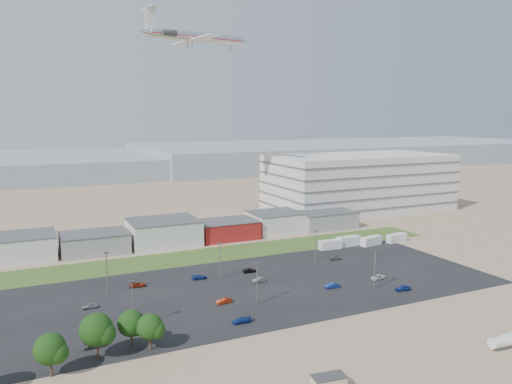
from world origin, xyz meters
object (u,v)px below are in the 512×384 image
parked_car_1 (332,285)px  parked_car_11 (249,270)px  portable_shed (329,384)px  box_trailer_a (330,245)px  parked_car_9 (138,285)px  parked_car_7 (259,280)px  airliner (197,37)px  parked_car_3 (242,320)px  parked_car_8 (335,258)px  storage_tank_nw (500,342)px  parked_car_6 (199,277)px  parked_car_0 (378,277)px  parked_car_4 (224,301)px  parked_car_10 (95,344)px  parked_car_5 (89,306)px  parked_car_2 (403,288)px

parked_car_1 → parked_car_11: size_ratio=1.05×
parked_car_1 → portable_shed: bearing=-31.3°
box_trailer_a → parked_car_9: 63.93m
parked_car_7 → parked_car_11: size_ratio=0.97×
airliner → parked_car_3: airliner is taller
parked_car_7 → parked_car_9: (-28.86, 9.47, -0.02)m
parked_car_3 → parked_car_8: parked_car_8 is taller
storage_tank_nw → parked_car_8: (5.19, 60.44, -0.58)m
parked_car_6 → parked_car_7: parked_car_7 is taller
box_trailer_a → airliner: airliner is taller
parked_car_7 → parked_car_8: 30.16m
parked_car_0 → parked_car_4: bearing=-97.7°
storage_tank_nw → box_trailer_a: bearing=81.6°
parked_car_3 → parked_car_4: 11.58m
storage_tank_nw → parked_car_10: bearing=154.5°
parked_car_10 → parked_car_11: (43.68, 28.22, -0.04)m
parked_car_4 → parked_car_5: (-27.81, 9.59, -0.03)m
parked_car_9 → parked_car_10: 32.67m
parked_car_9 → portable_shed: bearing=-161.4°
box_trailer_a → airliner: bearing=123.1°
parked_car_4 → parked_car_10: bearing=-75.3°
parked_car_3 → parked_car_9: (-14.61, 31.02, -0.01)m
box_trailer_a → parked_car_6: size_ratio=1.91×
parked_car_1 → parked_car_8: bearing=147.0°
parked_car_6 → parked_car_8: size_ratio=1.05×
parked_car_8 → parked_car_9: 57.76m
parked_car_4 → parked_car_8: 46.42m
parked_car_0 → parked_car_1: parked_car_1 is taller
parked_car_3 → parked_car_9: size_ratio=0.97×
parked_car_0 → parked_car_3: parked_car_0 is taller
parked_car_1 → parked_car_8: 24.98m
parked_car_4 → parked_car_11: parked_car_11 is taller
box_trailer_a → parked_car_7: size_ratio=2.13×
airliner → parked_car_5: size_ratio=13.20×
airliner → parked_car_1: size_ratio=11.39×
box_trailer_a → parked_car_5: (-75.70, -19.96, -0.85)m
storage_tank_nw → box_trailer_a: 72.14m
storage_tank_nw → portable_shed: bearing=178.6°
parked_car_5 → parked_car_7: size_ratio=0.94×
storage_tank_nw → parked_car_3: bearing=141.4°
parked_car_3 → parked_car_8: (43.14, 30.20, 0.07)m
storage_tank_nw → parked_car_3: size_ratio=1.04×
parked_car_2 → parked_car_6: (-41.87, 29.02, -0.08)m
parked_car_10 → airliner: bearing=-35.6°
parked_car_6 → box_trailer_a: bearing=-69.5°
storage_tank_nw → parked_car_7: size_ratio=1.15×
parked_car_8 → parked_car_6: bearing=95.2°
box_trailer_a → parked_car_11: 35.30m
parked_car_4 → parked_car_2: bearing=71.8°
box_trailer_a → parked_car_4: size_ratio=2.08×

